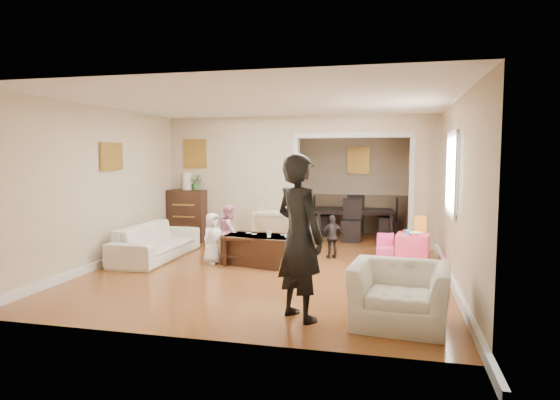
% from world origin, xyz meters
% --- Properties ---
extents(floor, '(7.00, 7.00, 0.00)m').
position_xyz_m(floor, '(0.00, 0.00, 0.00)').
color(floor, '#AA5B2C').
rests_on(floor, ground).
extents(partition_left, '(2.75, 0.18, 2.60)m').
position_xyz_m(partition_left, '(-1.38, 1.80, 1.30)').
color(partition_left, beige).
rests_on(partition_left, ground).
extents(partition_right, '(0.55, 0.18, 2.60)m').
position_xyz_m(partition_right, '(2.48, 1.80, 1.30)').
color(partition_right, beige).
rests_on(partition_right, ground).
extents(partition_header, '(2.22, 0.18, 0.35)m').
position_xyz_m(partition_header, '(1.10, 1.80, 2.42)').
color(partition_header, beige).
rests_on(partition_header, partition_right).
extents(window_pane, '(0.03, 0.95, 1.10)m').
position_xyz_m(window_pane, '(2.73, -0.40, 1.55)').
color(window_pane, white).
rests_on(window_pane, ground).
extents(framed_art_partition, '(0.45, 0.03, 0.55)m').
position_xyz_m(framed_art_partition, '(-2.20, 1.70, 1.85)').
color(framed_art_partition, brown).
rests_on(framed_art_partition, partition_left).
extents(framed_art_sofa_wall, '(0.03, 0.55, 0.40)m').
position_xyz_m(framed_art_sofa_wall, '(-2.71, -0.60, 1.80)').
color(framed_art_sofa_wall, brown).
extents(framed_art_alcove, '(0.45, 0.03, 0.55)m').
position_xyz_m(framed_art_alcove, '(1.10, 3.44, 1.70)').
color(framed_art_alcove, brown).
extents(sofa, '(0.81, 2.06, 0.60)m').
position_xyz_m(sofa, '(-2.16, -0.16, 0.30)').
color(sofa, white).
rests_on(sofa, ground).
extents(armchair_back, '(0.82, 0.84, 0.76)m').
position_xyz_m(armchair_back, '(-0.33, 1.35, 0.38)').
color(armchair_back, '#C5B188').
rests_on(armchair_back, ground).
extents(armchair_front, '(1.10, 0.98, 0.66)m').
position_xyz_m(armchair_front, '(1.98, -2.62, 0.33)').
color(armchair_front, white).
rests_on(armchair_front, ground).
extents(dresser, '(0.79, 0.45, 1.09)m').
position_xyz_m(dresser, '(-2.34, 1.60, 0.54)').
color(dresser, black).
rests_on(dresser, ground).
extents(table_lamp, '(0.22, 0.22, 0.36)m').
position_xyz_m(table_lamp, '(-2.34, 1.60, 1.27)').
color(table_lamp, '#F9E4CB').
rests_on(table_lamp, dresser).
extents(potted_plant, '(0.29, 0.25, 0.32)m').
position_xyz_m(potted_plant, '(-2.14, 1.60, 1.25)').
color(potted_plant, '#346A2F').
rests_on(potted_plant, dresser).
extents(coffee_table, '(1.41, 0.92, 0.49)m').
position_xyz_m(coffee_table, '(-0.18, -0.19, 0.24)').
color(coffee_table, '#3A1F12').
rests_on(coffee_table, ground).
extents(coffee_cup, '(0.12, 0.12, 0.09)m').
position_xyz_m(coffee_cup, '(-0.08, -0.24, 0.53)').
color(coffee_cup, silver).
rests_on(coffee_cup, coffee_table).
extents(play_table, '(0.58, 0.58, 0.50)m').
position_xyz_m(play_table, '(2.23, 0.44, 0.25)').
color(play_table, '#FF4371').
rests_on(play_table, ground).
extents(cereal_box, '(0.21, 0.09, 0.30)m').
position_xyz_m(cereal_box, '(2.35, 0.54, 0.65)').
color(cereal_box, yellow).
rests_on(cereal_box, play_table).
extents(cyan_cup, '(0.08, 0.08, 0.08)m').
position_xyz_m(cyan_cup, '(2.13, 0.39, 0.54)').
color(cyan_cup, teal).
rests_on(cyan_cup, play_table).
extents(toy_block, '(0.09, 0.08, 0.05)m').
position_xyz_m(toy_block, '(2.11, 0.56, 0.53)').
color(toy_block, red).
rests_on(toy_block, play_table).
extents(play_bowl, '(0.25, 0.25, 0.05)m').
position_xyz_m(play_bowl, '(2.28, 0.32, 0.53)').
color(play_bowl, white).
rests_on(play_bowl, play_table).
extents(dining_table, '(1.83, 1.15, 0.61)m').
position_xyz_m(dining_table, '(1.05, 2.96, 0.30)').
color(dining_table, black).
rests_on(dining_table, ground).
extents(adult_person, '(0.80, 0.76, 1.84)m').
position_xyz_m(adult_person, '(0.90, -2.67, 0.92)').
color(adult_person, black).
rests_on(adult_person, ground).
extents(child_kneel_a, '(0.41, 0.49, 0.86)m').
position_xyz_m(child_kneel_a, '(-1.03, -0.34, 0.43)').
color(child_kneel_a, white).
rests_on(child_kneel_a, ground).
extents(child_kneel_b, '(0.42, 0.51, 0.96)m').
position_xyz_m(child_kneel_b, '(-0.88, 0.11, 0.48)').
color(child_kneel_b, pink).
rests_on(child_kneel_b, ground).
extents(child_toddler, '(0.49, 0.37, 0.77)m').
position_xyz_m(child_toddler, '(0.87, 0.56, 0.39)').
color(child_toddler, black).
rests_on(child_toddler, ground).
extents(craft_papers, '(0.85, 0.42, 0.00)m').
position_xyz_m(craft_papers, '(-0.06, -0.11, 0.49)').
color(craft_papers, white).
rests_on(craft_papers, coffee_table).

